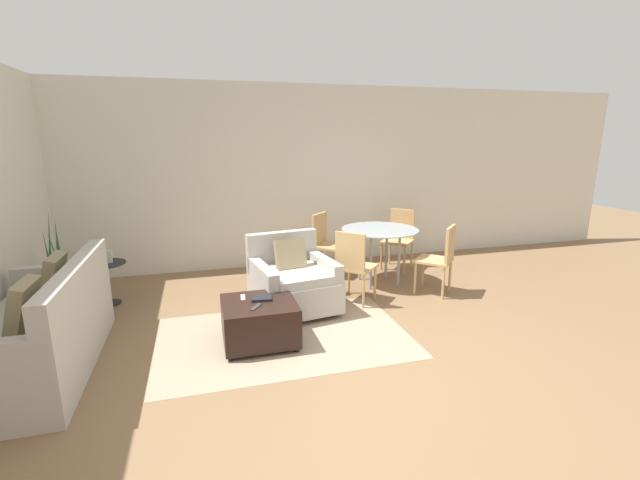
{
  "coord_description": "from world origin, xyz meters",
  "views": [
    {
      "loc": [
        -1.32,
        -3.15,
        1.99
      ],
      "look_at": [
        0.07,
        1.74,
        0.75
      ],
      "focal_mm": 24.0,
      "sensor_mm": 36.0,
      "label": 1
    }
  ],
  "objects_px": {
    "dining_table": "(380,236)",
    "couch": "(40,336)",
    "dining_chair_near_left": "(353,262)",
    "dining_chair_far_left": "(325,240)",
    "tv_remote_secondary": "(256,307)",
    "potted_plant": "(60,289)",
    "armchair": "(293,282)",
    "dining_chair_far_right": "(400,235)",
    "tv_remote_primary": "(243,297)",
    "ottoman": "(259,320)",
    "book_stack": "(262,298)",
    "side_table": "(108,275)",
    "picture_frame": "(105,257)",
    "dining_chair_near_right": "(441,255)"
  },
  "relations": [
    {
      "from": "side_table",
      "to": "dining_chair_near_left",
      "type": "relative_size",
      "value": 0.58
    },
    {
      "from": "book_stack",
      "to": "side_table",
      "type": "height_order",
      "value": "side_table"
    },
    {
      "from": "potted_plant",
      "to": "dining_chair_far_right",
      "type": "relative_size",
      "value": 1.3
    },
    {
      "from": "book_stack",
      "to": "dining_chair_near_left",
      "type": "height_order",
      "value": "dining_chair_near_left"
    },
    {
      "from": "dining_chair_far_left",
      "to": "dining_chair_far_right",
      "type": "relative_size",
      "value": 1.0
    },
    {
      "from": "couch",
      "to": "potted_plant",
      "type": "xyz_separation_m",
      "value": [
        -0.26,
        1.51,
        -0.08
      ]
    },
    {
      "from": "tv_remote_primary",
      "to": "dining_chair_far_left",
      "type": "height_order",
      "value": "dining_chair_far_left"
    },
    {
      "from": "dining_chair_near_left",
      "to": "dining_chair_far_left",
      "type": "bearing_deg",
      "value": 90.0
    },
    {
      "from": "potted_plant",
      "to": "side_table",
      "type": "relative_size",
      "value": 2.26
    },
    {
      "from": "dining_chair_far_left",
      "to": "dining_chair_far_right",
      "type": "distance_m",
      "value": 1.19
    },
    {
      "from": "dining_chair_near_left",
      "to": "dining_table",
      "type": "bearing_deg",
      "value": 45.0
    },
    {
      "from": "armchair",
      "to": "potted_plant",
      "type": "relative_size",
      "value": 0.88
    },
    {
      "from": "picture_frame",
      "to": "dining_chair_far_left",
      "type": "distance_m",
      "value": 2.88
    },
    {
      "from": "couch",
      "to": "ottoman",
      "type": "bearing_deg",
      "value": -0.16
    },
    {
      "from": "tv_remote_secondary",
      "to": "potted_plant",
      "type": "xyz_separation_m",
      "value": [
        -2.1,
        1.65,
        -0.19
      ]
    },
    {
      "from": "ottoman",
      "to": "side_table",
      "type": "height_order",
      "value": "side_table"
    },
    {
      "from": "tv_remote_primary",
      "to": "side_table",
      "type": "xyz_separation_m",
      "value": [
        -1.48,
        1.34,
        -0.06
      ]
    },
    {
      "from": "armchair",
      "to": "dining_chair_far_left",
      "type": "distance_m",
      "value": 1.41
    },
    {
      "from": "dining_chair_far_right",
      "to": "dining_chair_far_left",
      "type": "bearing_deg",
      "value": 180.0
    },
    {
      "from": "ottoman",
      "to": "dining_chair_near_right",
      "type": "bearing_deg",
      "value": 16.54
    },
    {
      "from": "couch",
      "to": "tv_remote_primary",
      "type": "relative_size",
      "value": 12.11
    },
    {
      "from": "dining_table",
      "to": "couch",
      "type": "bearing_deg",
      "value": -160.62
    },
    {
      "from": "tv_remote_primary",
      "to": "potted_plant",
      "type": "relative_size",
      "value": 0.13
    },
    {
      "from": "couch",
      "to": "armchair",
      "type": "xyz_separation_m",
      "value": [
        2.38,
        0.71,
        0.03
      ]
    },
    {
      "from": "book_stack",
      "to": "potted_plant",
      "type": "height_order",
      "value": "potted_plant"
    },
    {
      "from": "dining_chair_near_left",
      "to": "dining_chair_far_right",
      "type": "distance_m",
      "value": 1.68
    },
    {
      "from": "ottoman",
      "to": "tv_remote_primary",
      "type": "xyz_separation_m",
      "value": [
        -0.14,
        0.15,
        0.2
      ]
    },
    {
      "from": "dining_table",
      "to": "dining_chair_near_right",
      "type": "height_order",
      "value": "dining_chair_near_right"
    },
    {
      "from": "armchair",
      "to": "dining_table",
      "type": "relative_size",
      "value": 0.99
    },
    {
      "from": "couch",
      "to": "armchair",
      "type": "height_order",
      "value": "couch"
    },
    {
      "from": "tv_remote_secondary",
      "to": "dining_chair_near_left",
      "type": "relative_size",
      "value": 0.18
    },
    {
      "from": "book_stack",
      "to": "armchair",
      "type": "bearing_deg",
      "value": 55.37
    },
    {
      "from": "tv_remote_secondary",
      "to": "dining_chair_far_right",
      "type": "xyz_separation_m",
      "value": [
        2.47,
        2.04,
        0.09
      ]
    },
    {
      "from": "tv_remote_primary",
      "to": "dining_chair_near_left",
      "type": "xyz_separation_m",
      "value": [
        1.38,
        0.57,
        0.09
      ]
    },
    {
      "from": "armchair",
      "to": "potted_plant",
      "type": "height_order",
      "value": "potted_plant"
    },
    {
      "from": "tv_remote_primary",
      "to": "dining_chair_far_left",
      "type": "xyz_separation_m",
      "value": [
        1.38,
        1.76,
        0.09
      ]
    },
    {
      "from": "book_stack",
      "to": "tv_remote_primary",
      "type": "height_order",
      "value": "book_stack"
    },
    {
      "from": "armchair",
      "to": "dining_chair_far_right",
      "type": "height_order",
      "value": "dining_chair_far_right"
    },
    {
      "from": "dining_chair_near_right",
      "to": "potted_plant",
      "type": "bearing_deg",
      "value": 170.1
    },
    {
      "from": "tv_remote_secondary",
      "to": "dining_chair_near_left",
      "type": "distance_m",
      "value": 1.54
    },
    {
      "from": "couch",
      "to": "potted_plant",
      "type": "distance_m",
      "value": 1.54
    },
    {
      "from": "side_table",
      "to": "picture_frame",
      "type": "height_order",
      "value": "picture_frame"
    },
    {
      "from": "dining_chair_far_right",
      "to": "side_table",
      "type": "bearing_deg",
      "value": -174.08
    },
    {
      "from": "tv_remote_primary",
      "to": "potted_plant",
      "type": "xyz_separation_m",
      "value": [
        -2.01,
        1.37,
        -0.19
      ]
    },
    {
      "from": "armchair",
      "to": "tv_remote_primary",
      "type": "distance_m",
      "value": 0.85
    },
    {
      "from": "tv_remote_primary",
      "to": "dining_chair_far_left",
      "type": "bearing_deg",
      "value": 51.98
    },
    {
      "from": "dining_chair_near_right",
      "to": "tv_remote_secondary",
      "type": "bearing_deg",
      "value": -161.02
    },
    {
      "from": "tv_remote_primary",
      "to": "picture_frame",
      "type": "distance_m",
      "value": 2.0
    },
    {
      "from": "tv_remote_primary",
      "to": "potted_plant",
      "type": "height_order",
      "value": "potted_plant"
    },
    {
      "from": "dining_table",
      "to": "dining_chair_far_right",
      "type": "height_order",
      "value": "dining_chair_far_right"
    }
  ]
}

